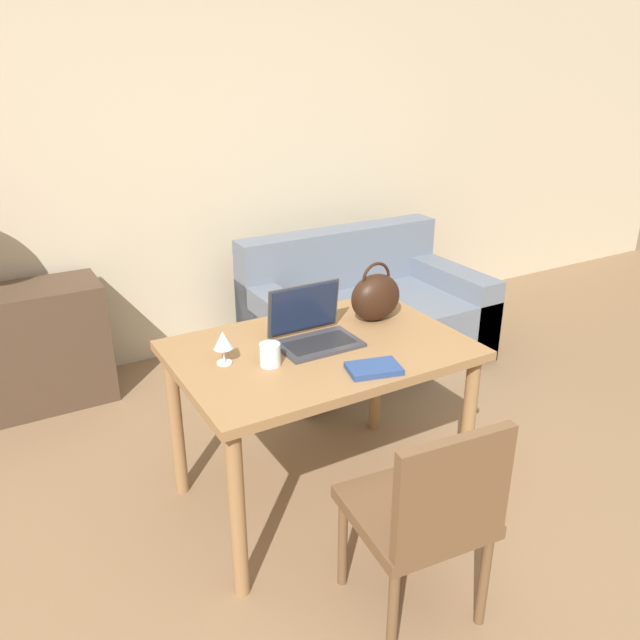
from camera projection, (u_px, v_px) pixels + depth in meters
ground_plane at (425, 632)px, 2.22m from camera, size 14.00×14.00×0.00m
wall_back at (163, 153)px, 3.85m from camera, size 10.00×0.06×2.70m
dining_table at (320, 367)px, 2.66m from camera, size 1.22×0.82×0.77m
chair at (427, 511)px, 2.10m from camera, size 0.48×0.48×0.84m
couch at (364, 318)px, 4.18m from camera, size 1.49×0.94×0.82m
sideboard at (9, 353)px, 3.50m from camera, size 1.06×0.40×0.72m
laptop at (312, 327)px, 2.65m from camera, size 0.34×0.26×0.24m
drinking_glass at (270, 354)px, 2.45m from camera, size 0.08×0.08×0.09m
wine_glass at (223, 341)px, 2.44m from camera, size 0.08×0.08×0.14m
handbag at (376, 297)px, 2.85m from camera, size 0.25×0.16×0.28m
book at (374, 369)px, 2.41m from camera, size 0.23×0.18×0.02m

